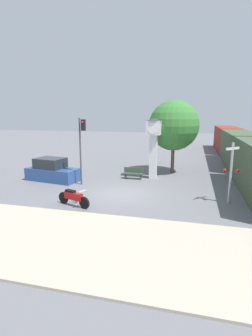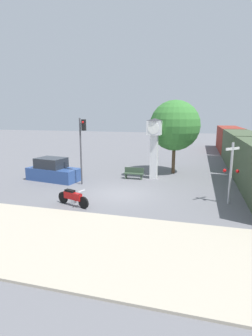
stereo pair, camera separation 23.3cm
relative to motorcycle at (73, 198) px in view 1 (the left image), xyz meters
The scene contains 10 objects.
ground_plane 3.57m from the motorcycle, 54.55° to the left, with size 120.00×120.00×0.00m, color slate.
sidewalk_strip 4.52m from the motorcycle, 62.88° to the right, with size 36.00×6.00×0.10m.
motorcycle is the anchor object (origin of this frame).
clock_tower 8.95m from the motorcycle, 66.48° to the left, with size 1.33×1.33×4.89m.
freight_train 19.63m from the motorcycle, 55.31° to the left, with size 2.80×32.99×3.40m.
traffic_light 5.52m from the motorcycle, 107.03° to the left, with size 0.50×0.35×4.93m.
railroad_crossing_signal 9.26m from the motorcycle, 17.42° to the left, with size 0.90×0.82×3.63m.
street_tree 11.89m from the motorcycle, 64.91° to the left, with size 4.37×4.37×6.42m.
bench 7.43m from the motorcycle, 75.32° to the left, with size 1.60×0.44×0.92m.
parked_car 6.63m from the motorcycle, 130.03° to the left, with size 4.43×2.44×1.80m.
Camera 1 is at (4.47, -16.04, 5.20)m, focal length 28.00 mm.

